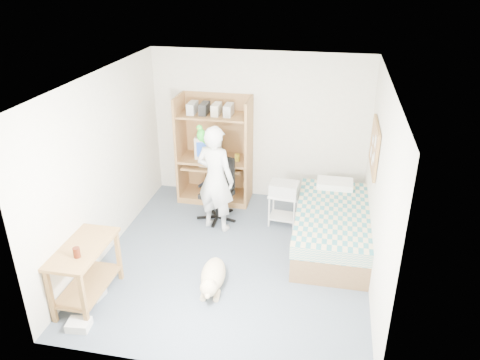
{
  "coord_description": "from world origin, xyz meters",
  "views": [
    {
      "loc": [
        1.15,
        -5.32,
        3.76
      ],
      "look_at": [
        0.01,
        0.33,
        1.05
      ],
      "focal_mm": 35.0,
      "sensor_mm": 36.0,
      "label": 1
    }
  ],
  "objects_px": {
    "computer_hutch": "(215,154)",
    "dog": "(213,277)",
    "person": "(215,179)",
    "bed": "(332,227)",
    "printer_cart": "(284,204)",
    "side_desk": "(85,265)",
    "office_chair": "(219,198)"
  },
  "relations": [
    {
      "from": "person",
      "to": "printer_cart",
      "type": "xyz_separation_m",
      "value": [
        1.0,
        0.3,
        -0.47
      ]
    },
    {
      "from": "bed",
      "to": "person",
      "type": "distance_m",
      "value": 1.84
    },
    {
      "from": "printer_cart",
      "to": "side_desk",
      "type": "bearing_deg",
      "value": -127.59
    },
    {
      "from": "computer_hutch",
      "to": "person",
      "type": "bearing_deg",
      "value": -75.63
    },
    {
      "from": "computer_hutch",
      "to": "dog",
      "type": "height_order",
      "value": "computer_hutch"
    },
    {
      "from": "person",
      "to": "dog",
      "type": "bearing_deg",
      "value": 119.03
    },
    {
      "from": "computer_hutch",
      "to": "person",
      "type": "distance_m",
      "value": 1.01
    },
    {
      "from": "side_desk",
      "to": "person",
      "type": "distance_m",
      "value": 2.27
    },
    {
      "from": "office_chair",
      "to": "dog",
      "type": "xyz_separation_m",
      "value": [
        0.35,
        -1.74,
        -0.2
      ]
    },
    {
      "from": "bed",
      "to": "office_chair",
      "type": "xyz_separation_m",
      "value": [
        -1.78,
        0.45,
        0.07
      ]
    },
    {
      "from": "bed",
      "to": "side_desk",
      "type": "relative_size",
      "value": 2.02
    },
    {
      "from": "bed",
      "to": "side_desk",
      "type": "height_order",
      "value": "side_desk"
    },
    {
      "from": "computer_hutch",
      "to": "printer_cart",
      "type": "xyz_separation_m",
      "value": [
        1.25,
        -0.67,
        -0.47
      ]
    },
    {
      "from": "computer_hutch",
      "to": "office_chair",
      "type": "bearing_deg",
      "value": -72.26
    },
    {
      "from": "office_chair",
      "to": "printer_cart",
      "type": "distance_m",
      "value": 1.03
    },
    {
      "from": "dog",
      "to": "printer_cart",
      "type": "distance_m",
      "value": 1.88
    },
    {
      "from": "side_desk",
      "to": "person",
      "type": "xyz_separation_m",
      "value": [
        1.1,
        1.96,
        0.33
      ]
    },
    {
      "from": "computer_hutch",
      "to": "office_chair",
      "type": "relative_size",
      "value": 1.81
    },
    {
      "from": "bed",
      "to": "printer_cart",
      "type": "bearing_deg",
      "value": 149.07
    },
    {
      "from": "person",
      "to": "dog",
      "type": "xyz_separation_m",
      "value": [
        0.31,
        -1.44,
        -0.67
      ]
    },
    {
      "from": "computer_hutch",
      "to": "dog",
      "type": "xyz_separation_m",
      "value": [
        0.56,
        -2.42,
        -0.67
      ]
    },
    {
      "from": "person",
      "to": "office_chair",
      "type": "bearing_deg",
      "value": -66.73
    },
    {
      "from": "dog",
      "to": "side_desk",
      "type": "bearing_deg",
      "value": -165.63
    },
    {
      "from": "bed",
      "to": "side_desk",
      "type": "distance_m",
      "value": 3.39
    },
    {
      "from": "side_desk",
      "to": "person",
      "type": "height_order",
      "value": "person"
    },
    {
      "from": "computer_hutch",
      "to": "office_chair",
      "type": "distance_m",
      "value": 0.85
    },
    {
      "from": "bed",
      "to": "printer_cart",
      "type": "height_order",
      "value": "bed"
    },
    {
      "from": "side_desk",
      "to": "office_chair",
      "type": "relative_size",
      "value": 1.01
    },
    {
      "from": "bed",
      "to": "dog",
      "type": "relative_size",
      "value": 2.12
    },
    {
      "from": "office_chair",
      "to": "printer_cart",
      "type": "bearing_deg",
      "value": 16.84
    },
    {
      "from": "person",
      "to": "computer_hutch",
      "type": "bearing_deg",
      "value": -58.85
    },
    {
      "from": "side_desk",
      "to": "person",
      "type": "relative_size",
      "value": 0.61
    }
  ]
}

